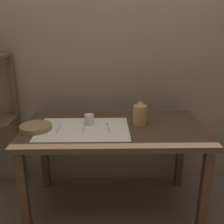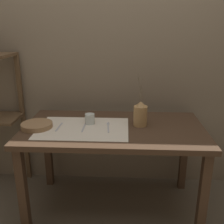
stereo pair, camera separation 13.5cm
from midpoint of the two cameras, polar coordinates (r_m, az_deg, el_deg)
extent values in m
plane|color=brown|center=(2.41, 2.01, -19.91)|extent=(12.00, 12.00, 0.00)
cube|color=#7A6B56|center=(2.40, 2.56, 11.38)|extent=(7.00, 0.06, 2.40)
cube|color=#422D1E|center=(2.04, 2.24, -3.76)|extent=(1.40, 0.76, 0.04)
cube|color=#422D1E|center=(2.05, -17.02, -16.37)|extent=(0.06, 0.06, 0.70)
cube|color=#422D1E|center=(2.04, 21.11, -17.08)|extent=(0.06, 0.06, 0.70)
cube|color=#422D1E|center=(2.57, -12.29, -8.37)|extent=(0.06, 0.06, 0.70)
cube|color=#422D1E|center=(2.56, 16.85, -8.88)|extent=(0.06, 0.06, 0.70)
cube|color=brown|center=(2.63, -17.37, -1.56)|extent=(0.04, 0.04, 1.27)
cube|color=beige|center=(2.01, -4.38, -3.54)|extent=(0.69, 0.47, 0.00)
cylinder|color=#A87F4C|center=(2.05, 8.06, -0.87)|extent=(0.11, 0.11, 0.16)
cone|color=#A87F4C|center=(2.02, 8.19, 1.78)|extent=(0.08, 0.08, 0.04)
cylinder|color=brown|center=(1.99, 8.20, 4.15)|extent=(0.02, 0.00, 0.14)
cylinder|color=brown|center=(2.01, 8.14, 5.06)|extent=(0.05, 0.04, 0.18)
cylinder|color=brown|center=(1.97, 8.03, 5.14)|extent=(0.03, 0.04, 0.21)
cylinder|color=brown|center=(1.99, 8.01, 4.76)|extent=(0.04, 0.04, 0.17)
cylinder|color=#8E6B47|center=(2.07, -14.26, -2.88)|extent=(0.24, 0.24, 0.04)
cylinder|color=silver|center=(2.07, -3.00, -1.52)|extent=(0.08, 0.08, 0.08)
cube|color=#A8A8AD|center=(2.04, -9.61, -3.23)|extent=(0.02, 0.17, 0.00)
cube|color=#A8A8AD|center=(2.01, -4.26, -3.42)|extent=(0.01, 0.17, 0.00)
cube|color=#A8A8AD|center=(1.99, 1.12, -3.53)|extent=(0.03, 0.17, 0.00)
sphere|color=#A8A8AD|center=(2.07, 0.99, -2.57)|extent=(0.02, 0.02, 0.02)
camera|label=1|loc=(0.07, -88.06, 0.65)|focal=42.00mm
camera|label=2|loc=(0.07, 91.94, -0.65)|focal=42.00mm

